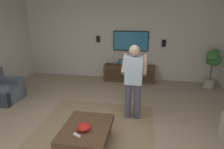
# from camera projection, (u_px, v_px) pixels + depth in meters

# --- Properties ---
(ground_plane) EXTENTS (8.43, 8.43, 0.00)m
(ground_plane) POSITION_uv_depth(u_px,v_px,m) (95.00, 137.00, 3.63)
(ground_plane) COLOR tan
(wall_back_tv) EXTENTS (0.10, 6.87, 2.85)m
(wall_back_tv) POSITION_uv_depth(u_px,v_px,m) (120.00, 38.00, 6.52)
(wall_back_tv) COLOR silver
(wall_back_tv) RESTS_ON ground
(area_rug) EXTENTS (2.96, 2.35, 0.01)m
(area_rug) POSITION_uv_depth(u_px,v_px,m) (90.00, 139.00, 3.57)
(area_rug) COLOR #9E8460
(area_rug) RESTS_ON ground
(armchair) EXTENTS (0.80, 0.81, 0.82)m
(armchair) POSITION_uv_depth(u_px,v_px,m) (2.00, 91.00, 5.05)
(armchair) COLOR slate
(armchair) RESTS_ON ground
(coffee_table) EXTENTS (1.00, 0.80, 0.40)m
(coffee_table) POSITION_uv_depth(u_px,v_px,m) (86.00, 132.00, 3.29)
(coffee_table) COLOR #513823
(coffee_table) RESTS_ON ground
(media_console) EXTENTS (0.45, 1.70, 0.55)m
(media_console) POSITION_uv_depth(u_px,v_px,m) (129.00, 73.00, 6.51)
(media_console) COLOR #513823
(media_console) RESTS_ON ground
(tv) EXTENTS (0.05, 1.18, 0.66)m
(tv) POSITION_uv_depth(u_px,v_px,m) (131.00, 41.00, 6.40)
(tv) COLOR black
(person_standing) EXTENTS (0.54, 0.54, 1.64)m
(person_standing) POSITION_uv_depth(u_px,v_px,m) (133.00, 78.00, 4.02)
(person_standing) COLOR #4C5166
(person_standing) RESTS_ON ground
(potted_plant_tall) EXTENTS (0.62, 0.48, 1.22)m
(potted_plant_tall) POSITION_uv_depth(u_px,v_px,m) (213.00, 63.00, 5.76)
(potted_plant_tall) COLOR #B7B2A8
(potted_plant_tall) RESTS_ON ground
(bowl) EXTENTS (0.23, 0.23, 0.10)m
(bowl) POSITION_uv_depth(u_px,v_px,m) (84.00, 127.00, 3.16)
(bowl) COLOR red
(bowl) RESTS_ON coffee_table
(remote_white) EXTENTS (0.11, 0.15, 0.02)m
(remote_white) POSITION_uv_depth(u_px,v_px,m) (77.00, 135.00, 3.01)
(remote_white) COLOR white
(remote_white) RESTS_ON coffee_table
(vase_round) EXTENTS (0.22, 0.22, 0.22)m
(vase_round) POSITION_uv_depth(u_px,v_px,m) (121.00, 62.00, 6.41)
(vase_round) COLOR teal
(vase_round) RESTS_ON media_console
(wall_speaker_left) EXTENTS (0.06, 0.12, 0.22)m
(wall_speaker_left) POSITION_uv_depth(u_px,v_px,m) (164.00, 43.00, 6.25)
(wall_speaker_left) COLOR black
(wall_speaker_right) EXTENTS (0.06, 0.12, 0.22)m
(wall_speaker_right) POSITION_uv_depth(u_px,v_px,m) (98.00, 39.00, 6.59)
(wall_speaker_right) COLOR black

